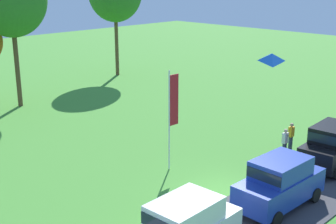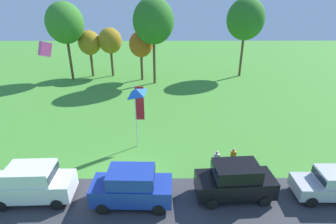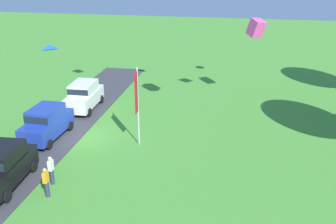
% 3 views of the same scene
% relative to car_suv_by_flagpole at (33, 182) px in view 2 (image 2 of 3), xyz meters
% --- Properties ---
extents(ground_plane, '(120.00, 120.00, 0.00)m').
position_rel_car_suv_by_flagpole_xyz_m(ground_plane, '(5.24, 2.12, -1.30)').
color(ground_plane, '#478E33').
extents(pavement_strip, '(36.00, 4.40, 0.06)m').
position_rel_car_suv_by_flagpole_xyz_m(pavement_strip, '(5.24, -0.34, -1.27)').
color(pavement_strip, '#38383D').
rests_on(pavement_strip, ground).
extents(car_suv_by_flagpole, '(4.66, 2.17, 2.28)m').
position_rel_car_suv_by_flagpole_xyz_m(car_suv_by_flagpole, '(0.00, 0.00, 0.00)').
color(car_suv_by_flagpole, white).
rests_on(car_suv_by_flagpole, ground).
extents(car_suv_near_entrance, '(4.65, 2.15, 2.28)m').
position_rel_car_suv_by_flagpole_xyz_m(car_suv_near_entrance, '(5.84, -0.35, 0.00)').
color(car_suv_near_entrance, '#1E389E').
rests_on(car_suv_near_entrance, ground).
extents(car_suv_mid_row, '(4.72, 2.30, 2.28)m').
position_rel_car_suv_by_flagpole_xyz_m(car_suv_mid_row, '(11.90, 0.15, 0.00)').
color(car_suv_mid_row, black).
rests_on(car_suv_mid_row, ground).
extents(car_sedan_far_end, '(4.43, 2.02, 1.84)m').
position_rel_car_suv_by_flagpole_xyz_m(car_sedan_far_end, '(17.71, 0.07, -0.25)').
color(car_sedan_far_end, '#B7B7BC').
rests_on(car_sedan_far_end, ground).
extents(person_on_lawn, '(0.36, 0.24, 1.71)m').
position_rel_car_suv_by_flagpole_xyz_m(person_on_lawn, '(11.24, 2.62, -0.42)').
color(person_on_lawn, '#2D334C').
rests_on(person_on_lawn, ground).
extents(person_beside_suv, '(0.36, 0.24, 1.71)m').
position_rel_car_suv_by_flagpole_xyz_m(person_beside_suv, '(12.45, 2.93, -0.42)').
color(person_beside_suv, '#2D334C').
rests_on(person_beside_suv, ground).
extents(tree_right_of_center, '(5.08, 5.08, 10.72)m').
position_rel_car_suv_by_flagpole_xyz_m(tree_right_of_center, '(-6.06, 25.33, 6.61)').
color(tree_right_of_center, brown).
rests_on(tree_right_of_center, ground).
extents(tree_lone_near, '(3.22, 3.22, 6.79)m').
position_rel_car_suv_by_flagpole_xyz_m(tree_lone_near, '(-3.49, 26.97, 3.69)').
color(tree_lone_near, brown).
rests_on(tree_lone_near, ground).
extents(tree_far_left, '(3.39, 3.39, 7.17)m').
position_rel_car_suv_by_flagpole_xyz_m(tree_far_left, '(-0.44, 27.07, 3.97)').
color(tree_far_left, brown).
rests_on(tree_far_left, ground).
extents(tree_left_of_center, '(3.28, 3.28, 6.92)m').
position_rel_car_suv_by_flagpole_xyz_m(tree_left_of_center, '(4.26, 24.99, 3.78)').
color(tree_left_of_center, brown).
rests_on(tree_left_of_center, ground).
extents(tree_far_right, '(5.33, 5.33, 11.26)m').
position_rel_car_suv_by_flagpole_xyz_m(tree_far_right, '(6.17, 23.26, 7.01)').
color(tree_far_right, brown).
rests_on(tree_far_right, ground).
extents(tree_center_back, '(5.32, 5.32, 11.22)m').
position_rel_car_suv_by_flagpole_xyz_m(tree_center_back, '(19.10, 26.90, 6.98)').
color(tree_center_back, brown).
rests_on(tree_center_back, ground).
extents(flag_banner, '(0.71, 0.08, 5.40)m').
position_rel_car_suv_by_flagpole_xyz_m(flag_banner, '(5.69, 6.11, 2.12)').
color(flag_banner, silver).
rests_on(flag_banner, ground).
extents(kite_diamond_mid_center, '(1.33, 1.31, 0.57)m').
position_rel_car_suv_by_flagpole_xyz_m(kite_diamond_mid_center, '(6.23, 0.70, 5.32)').
color(kite_diamond_mid_center, blue).
extents(kite_box_high_right, '(1.56, 1.66, 1.67)m').
position_rel_car_suv_by_flagpole_xyz_m(kite_box_high_right, '(-4.04, 13.54, 5.22)').
color(kite_box_high_right, '#EA4C9E').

